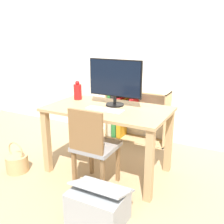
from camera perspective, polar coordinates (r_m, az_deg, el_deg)
The scene contains 10 objects.
ground_plane at distance 3.08m, azimuth -0.88°, elevation -12.56°, with size 10.00×10.00×0.00m, color tan.
wall_back at distance 3.73m, azimuth 7.64°, elevation 13.51°, with size 8.00×0.05×2.60m.
desk at distance 2.83m, azimuth -0.93°, elevation -1.73°, with size 1.31×0.75×0.75m.
monitor at distance 2.82m, azimuth 0.66°, elevation 7.02°, with size 0.61×0.20×0.50m.
keyboard at distance 2.70m, azimuth -1.56°, elevation 0.54°, with size 0.41×0.12×0.02m.
vase at distance 3.14m, azimuth -7.48°, elevation 4.51°, with size 0.09×0.09×0.23m.
chair at distance 2.57m, azimuth -4.16°, elevation -7.20°, with size 0.40×0.40×0.85m.
bookshelf at distance 3.82m, azimuth 3.32°, elevation -0.43°, with size 0.89×0.28×0.76m.
basket at distance 3.20m, azimuth -19.97°, elevation -10.32°, with size 0.25×0.25×0.36m.
storage_box at distance 2.31m, azimuth -3.03°, elevation -19.62°, with size 0.47×0.40×0.35m.
Camera 1 is at (1.27, -2.35, 1.53)m, focal length 42.00 mm.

